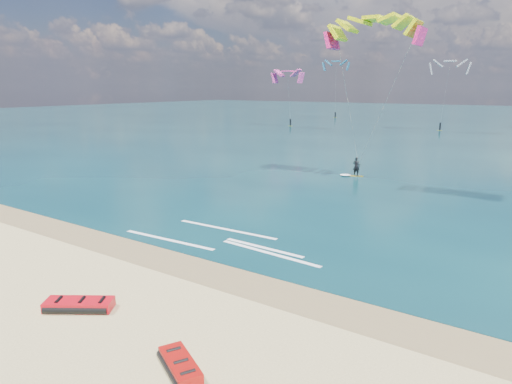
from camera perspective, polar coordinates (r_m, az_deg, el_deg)
ground at (r=53.47m, az=18.86°, el=3.96°), size 320.00×320.00×0.00m
wet_sand_strip at (r=21.15m, az=-9.55°, el=-8.79°), size 320.00×2.40×0.01m
sea at (r=116.16m, az=27.46°, el=7.76°), size 320.00×200.00×0.04m
packed_kite_left at (r=18.06m, az=-21.20°, el=-13.51°), size 2.82×2.40×0.43m
packed_kite_mid at (r=13.99m, az=-9.46°, el=-21.09°), size 2.31×1.88×0.38m
kitesurfer_main at (r=37.65m, az=13.50°, el=11.83°), size 8.77×6.58×13.87m
shoreline_foam at (r=23.63m, az=-3.45°, el=-6.15°), size 11.14×3.61×0.01m
distant_kites at (r=90.88m, az=22.64°, el=10.77°), size 79.37×30.76×13.71m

